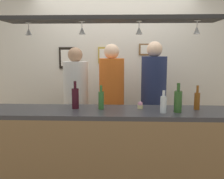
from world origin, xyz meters
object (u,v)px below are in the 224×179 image
object	(u,v)px
bottle_wine_dark_red	(75,98)
picture_frame_crest	(104,55)
cupcake	(140,105)
picture_frame_caricature	(67,58)
bottle_champagne_green	(178,101)
person_left_white_patterned_shirt	(76,96)
person_middle_orange_shirt	(112,95)
person_right_navy_shirt	(153,93)
bottle_soda_clear	(163,104)
bottle_beer_amber_tall	(197,100)
picture_frame_lower_pair	(153,64)
bottle_beer_green_import	(101,100)
picture_frame_upper_small	(146,49)

from	to	relation	value
bottle_wine_dark_red	picture_frame_crest	world-z (taller)	picture_frame_crest
cupcake	picture_frame_caricature	xyz separation A→B (m)	(-1.08, 1.32, 0.48)
picture_frame_caricature	picture_frame_crest	bearing A→B (deg)	0.00
bottle_champagne_green	picture_frame_crest	xyz separation A→B (m)	(-0.86, 1.47, 0.44)
person_left_white_patterned_shirt	picture_frame_crest	bearing A→B (deg)	61.11
person_middle_orange_shirt	picture_frame_crest	distance (m)	0.83
person_right_navy_shirt	picture_frame_crest	distance (m)	1.08
person_left_white_patterned_shirt	bottle_champagne_green	distance (m)	1.48
person_right_navy_shirt	bottle_soda_clear	xyz separation A→B (m)	(-0.01, -0.89, 0.04)
bottle_wine_dark_red	bottle_beer_amber_tall	size ratio (longest dim) A/B	1.15
picture_frame_caricature	person_left_white_patterned_shirt	bearing A→B (deg)	-68.20
person_right_navy_shirt	picture_frame_lower_pair	world-z (taller)	person_right_navy_shirt
bottle_wine_dark_red	picture_frame_crest	bearing A→B (deg)	80.98
bottle_beer_green_import	bottle_soda_clear	world-z (taller)	bottle_beer_green_import
picture_frame_lower_pair	picture_frame_upper_small	size ratio (longest dim) A/B	1.36
bottle_champagne_green	picture_frame_caricature	bearing A→B (deg)	134.63
person_left_white_patterned_shirt	picture_frame_lower_pair	distance (m)	1.35
bottle_wine_dark_red	picture_frame_lower_pair	xyz separation A→B (m)	(1.00, 1.34, 0.30)
bottle_wine_dark_red	bottle_beer_amber_tall	distance (m)	1.31
picture_frame_upper_small	cupcake	bearing A→B (deg)	-97.50
bottle_beer_amber_tall	picture_frame_caricature	size ratio (longest dim) A/B	0.76
bottle_beer_green_import	bottle_champagne_green	size ratio (longest dim) A/B	0.87
picture_frame_crest	picture_frame_lower_pair	bearing A→B (deg)	0.00
bottle_beer_green_import	bottle_beer_amber_tall	size ratio (longest dim) A/B	1.00
person_left_white_patterned_shirt	picture_frame_upper_small	world-z (taller)	picture_frame_upper_small
cupcake	picture_frame_caricature	distance (m)	1.77
person_middle_orange_shirt	bottle_beer_amber_tall	xyz separation A→B (m)	(0.94, -0.72, 0.07)
person_left_white_patterned_shirt	bottle_beer_green_import	world-z (taller)	person_left_white_patterned_shirt
person_right_navy_shirt	bottle_champagne_green	size ratio (longest dim) A/B	5.90
person_middle_orange_shirt	bottle_soda_clear	size ratio (longest dim) A/B	7.56
bottle_champagne_green	picture_frame_lower_pair	xyz separation A→B (m)	(-0.08, 1.47, 0.30)
person_middle_orange_shirt	picture_frame_caricature	bearing A→B (deg)	140.11
person_right_navy_shirt	picture_frame_crest	xyz separation A→B (m)	(-0.72, 0.62, 0.51)
cupcake	picture_frame_crest	xyz separation A→B (m)	(-0.49, 1.32, 0.53)
cupcake	picture_frame_crest	size ratio (longest dim) A/B	0.30
person_middle_orange_shirt	person_right_navy_shirt	xyz separation A→B (m)	(0.57, 0.00, 0.02)
bottle_soda_clear	picture_frame_lower_pair	distance (m)	1.55
person_right_navy_shirt	bottle_champagne_green	distance (m)	0.87
person_middle_orange_shirt	cupcake	xyz separation A→B (m)	(0.34, -0.70, 0.00)
person_left_white_patterned_shirt	bottle_beer_amber_tall	world-z (taller)	person_left_white_patterned_shirt
person_right_navy_shirt	bottle_beer_amber_tall	bearing A→B (deg)	-62.82
person_right_navy_shirt	bottle_beer_green_import	xyz separation A→B (m)	(-0.65, -0.75, 0.05)
bottle_wine_dark_red	bottle_beer_green_import	bearing A→B (deg)	-3.94
bottle_beer_green_import	picture_frame_upper_small	distance (m)	1.59
bottle_beer_green_import	picture_frame_lower_pair	world-z (taller)	picture_frame_lower_pair
bottle_champagne_green	bottle_beer_amber_tall	world-z (taller)	bottle_champagne_green
bottle_beer_green_import	picture_frame_lower_pair	xyz separation A→B (m)	(0.71, 1.36, 0.32)
person_left_white_patterned_shirt	person_right_navy_shirt	bearing A→B (deg)	-0.00
bottle_soda_clear	bottle_champagne_green	size ratio (longest dim) A/B	0.77
person_middle_orange_shirt	picture_frame_crest	world-z (taller)	person_middle_orange_shirt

